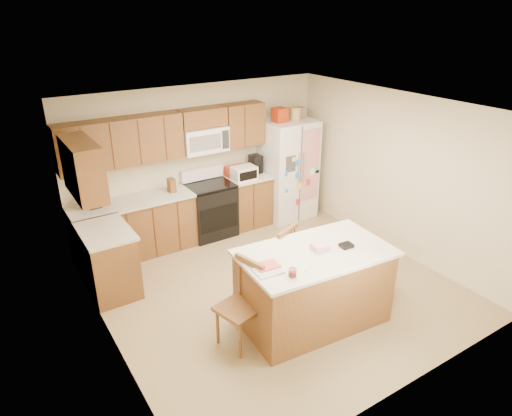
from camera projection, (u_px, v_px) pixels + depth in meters
ground at (275, 286)px, 6.44m from camera, size 4.50×4.50×0.00m
room_shell at (276, 192)px, 5.85m from camera, size 4.60×4.60×2.52m
cabinetry at (156, 200)px, 6.96m from camera, size 3.36×1.56×2.15m
stove at (210, 209)px, 7.74m from camera, size 0.76×0.65×1.13m
refrigerator at (288, 168)px, 8.28m from camera, size 0.90×0.79×2.04m
island at (313, 286)px, 5.55m from camera, size 1.88×1.19×1.08m
windsor_chair_left at (240, 307)px, 5.17m from camera, size 0.53×0.54×1.06m
windsor_chair_back at (277, 262)px, 6.09m from camera, size 0.57×0.56×1.04m
windsor_chair_right at (372, 266)px, 6.13m from camera, size 0.47×0.48×0.90m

